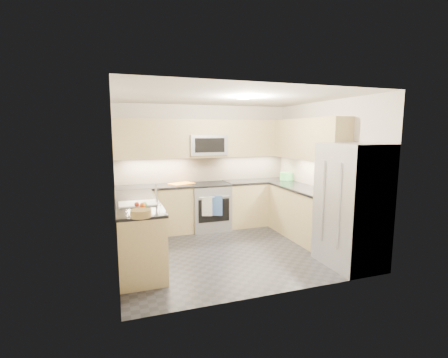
# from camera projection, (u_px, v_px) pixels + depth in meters

# --- Properties ---
(floor) EXTENTS (3.60, 3.20, 0.00)m
(floor) POSITION_uv_depth(u_px,v_px,m) (231.00, 249.00, 5.45)
(floor) COLOR #222227
(floor) RESTS_ON ground
(ceiling) EXTENTS (3.60, 3.20, 0.02)m
(ceiling) POSITION_uv_depth(u_px,v_px,m) (231.00, 97.00, 5.09)
(ceiling) COLOR beige
(ceiling) RESTS_ON wall_back
(wall_back) EXTENTS (3.60, 0.02, 2.50)m
(wall_back) POSITION_uv_depth(u_px,v_px,m) (205.00, 166.00, 6.77)
(wall_back) COLOR beige
(wall_back) RESTS_ON floor
(wall_front) EXTENTS (3.60, 0.02, 2.50)m
(wall_front) POSITION_uv_depth(u_px,v_px,m) (278.00, 193.00, 3.78)
(wall_front) COLOR beige
(wall_front) RESTS_ON floor
(wall_left) EXTENTS (0.02, 3.20, 2.50)m
(wall_left) POSITION_uv_depth(u_px,v_px,m) (114.00, 181.00, 4.70)
(wall_left) COLOR beige
(wall_left) RESTS_ON floor
(wall_right) EXTENTS (0.02, 3.20, 2.50)m
(wall_right) POSITION_uv_depth(u_px,v_px,m) (324.00, 172.00, 5.85)
(wall_right) COLOR beige
(wall_right) RESTS_ON floor
(base_cab_back_left) EXTENTS (1.42, 0.60, 0.90)m
(base_cab_back_left) POSITION_uv_depth(u_px,v_px,m) (155.00, 211.00, 6.26)
(base_cab_back_left) COLOR tan
(base_cab_back_left) RESTS_ON floor
(base_cab_back_right) EXTENTS (1.42, 0.60, 0.90)m
(base_cab_back_right) POSITION_uv_depth(u_px,v_px,m) (258.00, 203.00, 6.96)
(base_cab_back_right) COLOR tan
(base_cab_back_right) RESTS_ON floor
(base_cab_right) EXTENTS (0.60, 1.70, 0.90)m
(base_cab_right) POSITION_uv_depth(u_px,v_px,m) (304.00, 214.00, 6.01)
(base_cab_right) COLOR tan
(base_cab_right) RESTS_ON floor
(base_cab_peninsula) EXTENTS (0.60, 2.00, 0.90)m
(base_cab_peninsula) POSITION_uv_depth(u_px,v_px,m) (138.00, 232.00, 4.91)
(base_cab_peninsula) COLOR tan
(base_cab_peninsula) RESTS_ON floor
(countertop_back_left) EXTENTS (1.42, 0.63, 0.04)m
(countertop_back_left) POSITION_uv_depth(u_px,v_px,m) (154.00, 187.00, 6.19)
(countertop_back_left) COLOR black
(countertop_back_left) RESTS_ON base_cab_back_left
(countertop_back_right) EXTENTS (1.42, 0.63, 0.04)m
(countertop_back_right) POSITION_uv_depth(u_px,v_px,m) (258.00, 181.00, 6.89)
(countertop_back_right) COLOR black
(countertop_back_right) RESTS_ON base_cab_back_right
(countertop_right) EXTENTS (0.63, 1.70, 0.04)m
(countertop_right) POSITION_uv_depth(u_px,v_px,m) (305.00, 189.00, 5.94)
(countertop_right) COLOR black
(countertop_right) RESTS_ON base_cab_right
(countertop_peninsula) EXTENTS (0.63, 2.00, 0.04)m
(countertop_peninsula) POSITION_uv_depth(u_px,v_px,m) (137.00, 202.00, 4.84)
(countertop_peninsula) COLOR black
(countertop_peninsula) RESTS_ON base_cab_peninsula
(upper_cab_back) EXTENTS (3.60, 0.35, 0.75)m
(upper_cab_back) POSITION_uv_depth(u_px,v_px,m) (207.00, 139.00, 6.52)
(upper_cab_back) COLOR tan
(upper_cab_back) RESTS_ON wall_back
(upper_cab_right) EXTENTS (0.35, 1.95, 0.75)m
(upper_cab_right) POSITION_uv_depth(u_px,v_px,m) (309.00, 139.00, 5.97)
(upper_cab_right) COLOR tan
(upper_cab_right) RESTS_ON wall_right
(backsplash_back) EXTENTS (3.60, 0.01, 0.51)m
(backsplash_back) POSITION_uv_depth(u_px,v_px,m) (205.00, 169.00, 6.77)
(backsplash_back) COLOR tan
(backsplash_back) RESTS_ON wall_back
(backsplash_right) EXTENTS (0.01, 2.30, 0.51)m
(backsplash_right) POSITION_uv_depth(u_px,v_px,m) (310.00, 172.00, 6.28)
(backsplash_right) COLOR tan
(backsplash_right) RESTS_ON wall_right
(gas_range) EXTENTS (0.76, 0.65, 0.91)m
(gas_range) POSITION_uv_depth(u_px,v_px,m) (209.00, 207.00, 6.58)
(gas_range) COLOR #919498
(gas_range) RESTS_ON floor
(range_cooktop) EXTENTS (0.76, 0.65, 0.03)m
(range_cooktop) POSITION_uv_depth(u_px,v_px,m) (209.00, 184.00, 6.52)
(range_cooktop) COLOR black
(range_cooktop) RESTS_ON gas_range
(oven_door_glass) EXTENTS (0.62, 0.02, 0.45)m
(oven_door_glass) POSITION_uv_depth(u_px,v_px,m) (214.00, 211.00, 6.27)
(oven_door_glass) COLOR black
(oven_door_glass) RESTS_ON gas_range
(oven_handle) EXTENTS (0.60, 0.02, 0.02)m
(oven_handle) POSITION_uv_depth(u_px,v_px,m) (214.00, 197.00, 6.22)
(oven_handle) COLOR #B2B5BA
(oven_handle) RESTS_ON gas_range
(microwave) EXTENTS (0.76, 0.40, 0.40)m
(microwave) POSITION_uv_depth(u_px,v_px,m) (207.00, 145.00, 6.52)
(microwave) COLOR gray
(microwave) RESTS_ON upper_cab_back
(microwave_door) EXTENTS (0.60, 0.01, 0.28)m
(microwave_door) POSITION_uv_depth(u_px,v_px,m) (210.00, 145.00, 6.33)
(microwave_door) COLOR black
(microwave_door) RESTS_ON microwave
(refrigerator) EXTENTS (0.70, 0.90, 1.80)m
(refrigerator) POSITION_uv_depth(u_px,v_px,m) (352.00, 205.00, 4.71)
(refrigerator) COLOR #ABACB3
(refrigerator) RESTS_ON floor
(fridge_handle_left) EXTENTS (0.02, 0.02, 1.20)m
(fridge_handle_left) POSITION_uv_depth(u_px,v_px,m) (339.00, 207.00, 4.42)
(fridge_handle_left) COLOR #B2B5BA
(fridge_handle_left) RESTS_ON refrigerator
(fridge_handle_right) EXTENTS (0.02, 0.02, 1.20)m
(fridge_handle_right) POSITION_uv_depth(u_px,v_px,m) (323.00, 201.00, 4.75)
(fridge_handle_right) COLOR #B2B5BA
(fridge_handle_right) RESTS_ON refrigerator
(sink_basin) EXTENTS (0.52, 0.38, 0.16)m
(sink_basin) POSITION_uv_depth(u_px,v_px,m) (138.00, 208.00, 4.61)
(sink_basin) COLOR white
(sink_basin) RESTS_ON base_cab_peninsula
(faucet) EXTENTS (0.03, 0.03, 0.28)m
(faucet) POSITION_uv_depth(u_px,v_px,m) (156.00, 194.00, 4.67)
(faucet) COLOR silver
(faucet) RESTS_ON countertop_peninsula
(utensil_bowl) EXTENTS (0.32, 0.32, 0.16)m
(utensil_bowl) POSITION_uv_depth(u_px,v_px,m) (287.00, 176.00, 6.93)
(utensil_bowl) COLOR #4CB14C
(utensil_bowl) RESTS_ON countertop_back_right
(cutting_board) EXTENTS (0.54, 0.48, 0.01)m
(cutting_board) POSITION_uv_depth(u_px,v_px,m) (182.00, 184.00, 6.41)
(cutting_board) COLOR orange
(cutting_board) RESTS_ON countertop_back_left
(fruit_basket) EXTENTS (0.26, 0.26, 0.09)m
(fruit_basket) POSITION_uv_depth(u_px,v_px,m) (141.00, 213.00, 3.91)
(fruit_basket) COLOR olive
(fruit_basket) RESTS_ON countertop_peninsula
(fruit_apple) EXTENTS (0.06, 0.06, 0.06)m
(fruit_apple) POSITION_uv_depth(u_px,v_px,m) (137.00, 204.00, 4.08)
(fruit_apple) COLOR #A32B12
(fruit_apple) RESTS_ON fruit_basket
(fruit_pear) EXTENTS (0.07, 0.07, 0.07)m
(fruit_pear) POSITION_uv_depth(u_px,v_px,m) (144.00, 205.00, 4.06)
(fruit_pear) COLOR #67BF52
(fruit_pear) RESTS_ON fruit_basket
(dish_towel_check) EXTENTS (0.19, 0.08, 0.37)m
(dish_towel_check) POSITION_uv_depth(u_px,v_px,m) (207.00, 207.00, 6.17)
(dish_towel_check) COLOR silver
(dish_towel_check) RESTS_ON oven_handle
(dish_towel_blue) EXTENTS (0.19, 0.10, 0.39)m
(dish_towel_blue) POSITION_uv_depth(u_px,v_px,m) (217.00, 206.00, 6.24)
(dish_towel_blue) COLOR #365796
(dish_towel_blue) RESTS_ON oven_handle
(fruit_orange) EXTENTS (0.07, 0.07, 0.07)m
(fruit_orange) POSITION_uv_depth(u_px,v_px,m) (143.00, 205.00, 4.04)
(fruit_orange) COLOR orange
(fruit_orange) RESTS_ON fruit_basket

